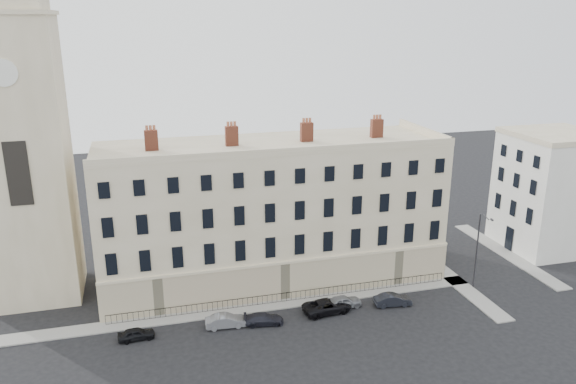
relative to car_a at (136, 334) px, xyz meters
name	(u,v)px	position (x,y,z in m)	size (l,w,h in m)	color
ground	(362,320)	(20.75, -2.22, -0.55)	(160.00, 160.00, 0.00)	black
terrace	(271,211)	(14.78, 9.75, 6.95)	(36.22, 12.22, 17.00)	#C3B591
church_tower	(19,116)	(-9.25, 11.78, 18.11)	(8.00, 8.13, 44.00)	#C3B591
adjacent_building	(550,193)	(49.75, 8.78, 6.45)	(10.00, 10.00, 14.00)	silver
pavement_terrace	(249,308)	(10.75, 2.78, -0.49)	(48.00, 2.00, 0.12)	gray
pavement_east_return	(441,270)	(33.75, 5.78, -0.49)	(2.00, 24.00, 0.12)	gray
pavement_adjacent	(506,254)	(43.75, 7.78, -0.49)	(2.00, 20.00, 0.12)	gray
railings	(287,297)	(14.75, 3.18, 0.00)	(35.00, 0.04, 0.96)	black
car_a	(136,334)	(0.00, 0.00, 0.00)	(1.30, 3.24, 1.10)	black
car_b	(226,321)	(8.06, 0.01, 0.07)	(1.32, 3.79, 1.25)	slate
car_c	(264,319)	(11.55, -0.44, -0.01)	(1.51, 3.71, 1.08)	black
car_d	(327,306)	(18.04, 0.11, 0.12)	(2.23, 4.84, 1.35)	black
car_e	(343,302)	(19.86, 0.56, 0.09)	(1.52, 3.78, 1.29)	gray
car_f	(393,300)	(24.79, -0.31, 0.07)	(1.31, 3.75, 1.24)	black
streetlamp	(478,248)	(34.83, 0.93, 4.05)	(0.61, 1.76, 8.31)	#333238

